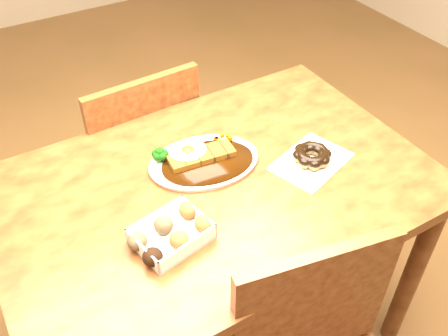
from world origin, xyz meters
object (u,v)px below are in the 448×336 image
donut_box (171,233)px  table (216,208)px  katsu_curry_plate (202,159)px  chair_far (138,156)px  pon_de_ring (312,156)px

donut_box → table: bearing=32.5°
katsu_curry_plate → table: bearing=-93.4°
chair_far → pon_de_ring: 0.74m
table → chair_far: bearing=94.3°
table → chair_far: chair_far is taller
table → pon_de_ring: (0.28, -0.06, 0.12)m
table → pon_de_ring: size_ratio=4.52×
chair_far → katsu_curry_plate: bearing=93.0°
katsu_curry_plate → pon_de_ring: 0.32m
donut_box → katsu_curry_plate: bearing=47.0°
table → katsu_curry_plate: 0.15m
donut_box → pon_de_ring: 0.48m
table → donut_box: bearing=-147.5°
donut_box → pon_de_ring: donut_box is taller
donut_box → pon_de_ring: (0.48, 0.06, -0.00)m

